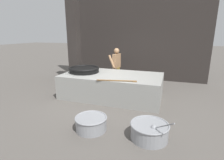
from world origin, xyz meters
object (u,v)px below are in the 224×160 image
at_px(prep_bowl_vegetables, 149,130).
at_px(prep_bowl_meat, 91,123).
at_px(cook, 116,66).
at_px(giant_wok_near, 84,69).

height_order(prep_bowl_vegetables, prep_bowl_meat, prep_bowl_vegetables).
bearing_deg(cook, prep_bowl_meat, 107.96).
relative_size(giant_wok_near, cook, 0.69).
bearing_deg(prep_bowl_vegetables, prep_bowl_meat, -176.96).
bearing_deg(giant_wok_near, prep_bowl_meat, -59.77).
relative_size(giant_wok_near, prep_bowl_vegetables, 1.23).
relative_size(cook, prep_bowl_meat, 2.14).
bearing_deg(prep_bowl_vegetables, giant_wok_near, 140.26).
distance_m(prep_bowl_vegetables, prep_bowl_meat, 1.32).
xyz_separation_m(cook, prep_bowl_meat, (0.50, -3.53, -0.69)).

